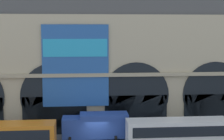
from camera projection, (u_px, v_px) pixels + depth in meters
name	position (u px, v px, depth m)	size (l,w,h in m)	color
station_building	(95.00, 60.00, 41.92)	(51.48, 5.85, 18.13)	#BCAD8C
bus_midwest	(1.00, 136.00, 33.61)	(11.00, 3.25, 3.10)	orange
box_truck_center	(96.00, 126.00, 37.57)	(7.50, 2.91, 3.12)	#28479E
bus_mideast	(178.00, 132.00, 35.05)	(11.00, 3.25, 3.10)	white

